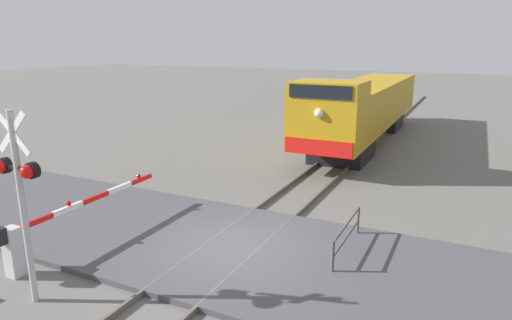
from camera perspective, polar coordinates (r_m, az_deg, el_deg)
name	(u,v)px	position (r m, az deg, el deg)	size (l,w,h in m)	color
ground_plane	(232,251)	(12.56, -3.05, -11.43)	(160.00, 160.00, 0.00)	#605E59
rail_track_left	(210,243)	(12.86, -5.90, -10.47)	(0.08, 80.00, 0.15)	#59544C
rail_track_right	(256,254)	(12.23, -0.05, -11.78)	(0.08, 80.00, 0.15)	#59544C
road_surface	(232,248)	(12.53, -3.06, -11.13)	(36.00, 5.71, 0.15)	#47474C
locomotive	(365,107)	(25.98, 13.59, 6.57)	(3.00, 16.93, 3.97)	black
crossing_signal	(19,186)	(10.46, -27.84, -2.90)	(1.18, 0.33, 4.27)	#ADADB2
crossing_gate	(37,233)	(12.81, -26.00, -8.30)	(0.36, 5.73, 1.36)	silver
guard_railing	(347,234)	(12.28, 11.42, -9.18)	(0.08, 2.60, 0.95)	#4C4742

